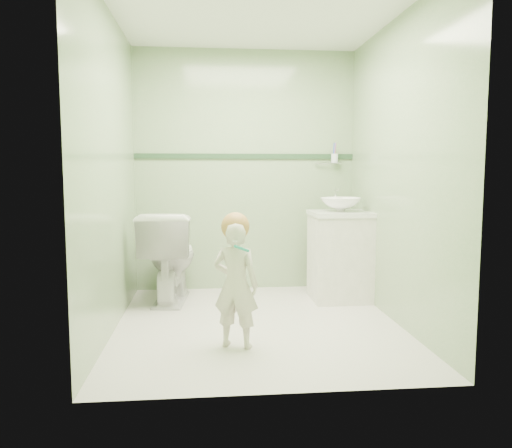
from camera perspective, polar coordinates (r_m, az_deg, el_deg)
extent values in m
plane|color=silver|center=(4.04, 0.21, -11.28)|extent=(2.50, 2.50, 0.00)
cube|color=#88AE7B|center=(5.11, -1.21, 6.00)|extent=(2.20, 0.04, 2.40)
cube|color=#88AE7B|center=(2.62, 3.00, 5.92)|extent=(2.20, 0.04, 2.40)
cube|color=#88AE7B|center=(3.91, -16.14, 5.74)|extent=(0.04, 2.50, 2.40)
cube|color=#88AE7B|center=(4.12, 15.70, 5.76)|extent=(0.04, 2.50, 2.40)
plane|color=white|center=(4.04, 0.23, 23.25)|extent=(2.50, 2.50, 0.00)
cube|color=#27462B|center=(5.10, -1.20, 7.69)|extent=(2.20, 0.02, 0.05)
cube|color=white|center=(4.77, 9.46, -3.74)|extent=(0.52, 0.50, 0.80)
cube|color=white|center=(4.72, 9.54, 1.17)|extent=(0.54, 0.52, 0.04)
imported|color=white|center=(4.71, 9.56, 2.19)|extent=(0.37, 0.37, 0.13)
cylinder|color=silver|center=(4.90, 8.96, 3.00)|extent=(0.03, 0.03, 0.18)
cylinder|color=silver|center=(4.85, 9.13, 3.91)|extent=(0.02, 0.12, 0.02)
cylinder|color=silver|center=(5.19, 8.19, 6.82)|extent=(0.26, 0.02, 0.02)
cylinder|color=silver|center=(5.19, 8.90, 7.37)|extent=(0.07, 0.07, 0.09)
cylinder|color=blue|center=(5.18, 8.78, 8.14)|extent=(0.01, 0.01, 0.17)
cylinder|color=#DB4A34|center=(5.20, 8.96, 8.13)|extent=(0.01, 0.01, 0.17)
cylinder|color=#935BC4|center=(5.17, 8.92, 8.15)|extent=(0.01, 0.01, 0.17)
imported|color=white|center=(4.72, -9.78, -3.64)|extent=(0.54, 0.86, 0.84)
imported|color=beige|center=(3.44, -2.30, -6.91)|extent=(0.37, 0.30, 0.87)
sphere|color=#B17C3D|center=(3.40, -2.36, -0.27)|extent=(0.19, 0.19, 0.19)
cylinder|color=#17977A|center=(3.25, -1.63, -2.80)|extent=(0.11, 0.11, 0.06)
cube|color=white|center=(3.31, -2.39, -1.94)|extent=(0.03, 0.03, 0.02)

